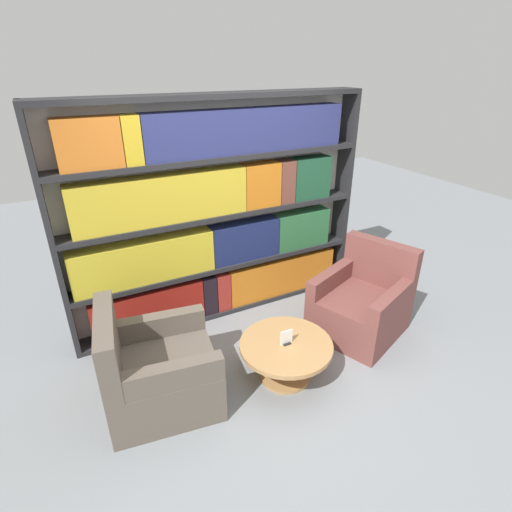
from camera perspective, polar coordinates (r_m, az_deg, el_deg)
ground_plane at (r=3.79m, az=4.28°, el=-17.97°), size 14.00×14.00×0.00m
bookshelf at (r=4.25m, az=-5.56°, el=5.54°), size 3.26×0.30×2.37m
armchair_left at (r=3.53m, az=-13.99°, el=-15.86°), size 0.99×0.92×0.94m
armchair_right at (r=4.40m, az=14.88°, el=-6.69°), size 1.11×1.06×0.94m
coffee_table at (r=3.69m, az=4.27°, el=-13.66°), size 0.83×0.83×0.38m
table_sign at (r=3.59m, az=4.36°, el=-11.63°), size 0.12×0.06×0.14m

